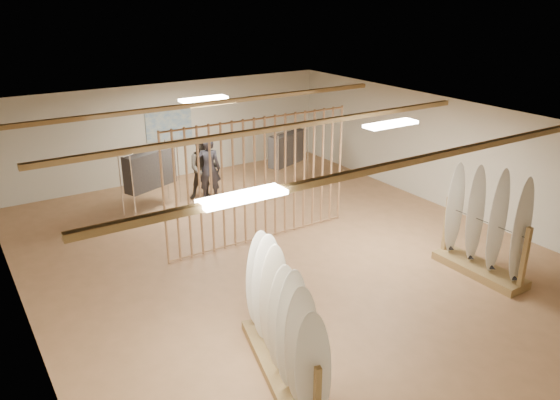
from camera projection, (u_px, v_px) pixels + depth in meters
floor at (280, 252)px, 11.69m from camera, size 12.00×12.00×0.00m
ceiling at (280, 124)px, 10.68m from camera, size 12.00×12.00×0.00m
wall_back at (169, 131)px, 15.89m from camera, size 12.00×0.00×12.00m
wall_front at (552, 337)px, 6.47m from camera, size 12.00×0.00×12.00m
wall_left at (15, 249)px, 8.66m from camera, size 0.00×12.00×12.00m
wall_right at (447, 154)px, 13.70m from camera, size 0.00×12.00×12.00m
ceiling_slats at (280, 128)px, 10.71m from camera, size 9.50×6.12×0.10m
light_panels at (280, 127)px, 10.70m from camera, size 1.20×0.35×0.06m
bamboo_partition at (260, 180)px, 11.81m from camera, size 4.45×0.05×2.78m
poster at (169, 125)px, 15.81m from camera, size 1.40×0.03×0.90m
rack_left at (283, 339)px, 7.69m from camera, size 1.19×2.78×1.91m
rack_right at (483, 239)px, 10.55m from camera, size 0.62×1.90×2.21m
clothing_rack_a at (150, 170)px, 13.59m from camera, size 1.45×0.90×1.63m
clothing_rack_b at (287, 148)px, 15.55m from camera, size 1.41×0.84×1.58m
shopper_a at (209, 165)px, 14.31m from camera, size 0.85×0.76×1.93m
shopper_b at (203, 164)px, 14.38m from camera, size 1.12×1.00×1.91m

